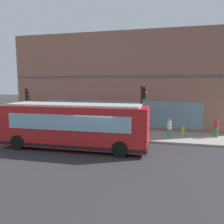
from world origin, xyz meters
name	(u,v)px	position (x,y,z in m)	size (l,w,h in m)	color
ground	(99,150)	(0.00, 0.00, 0.00)	(120.00, 120.00, 0.00)	#2D2D30
sidewalk_curb	(114,134)	(4.55, 0.00, 0.07)	(3.90, 40.00, 0.15)	#9E9991
building_corner	(127,82)	(11.36, 0.00, 4.59)	(9.77, 21.46, 9.18)	#8C5B4C
city_bus_nearside	(74,126)	(0.09, 1.76, 1.55)	(2.70, 10.07, 3.07)	red
traffic_light_near_corner	(143,102)	(3.21, -2.61, 3.02)	(0.32, 0.49, 4.12)	black
traffic_light_down_block	(27,102)	(3.16, 7.41, 2.85)	(0.32, 0.49, 3.88)	black
fire_hydrant	(183,131)	(5.02, -5.75, 0.51)	(0.35, 0.35, 0.74)	gold
pedestrian_near_building_entrance	(216,126)	(5.07, -8.30, 1.04)	(0.32, 0.32, 1.56)	#3F8C4C
pedestrian_by_light_pole	(169,127)	(3.56, -4.61, 1.09)	(0.32, 0.32, 1.64)	#3F8C4C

